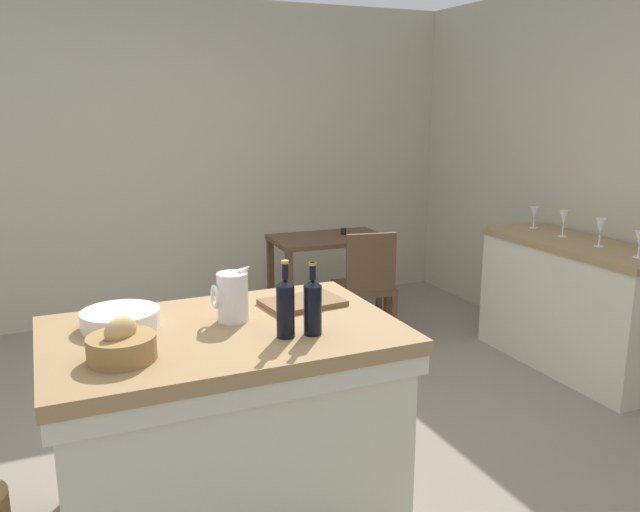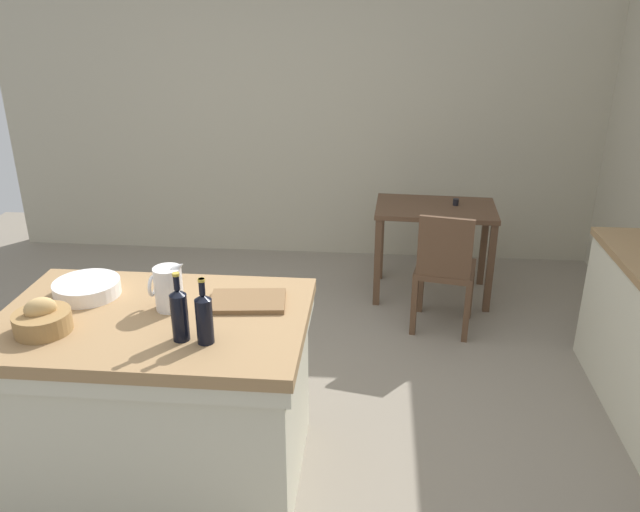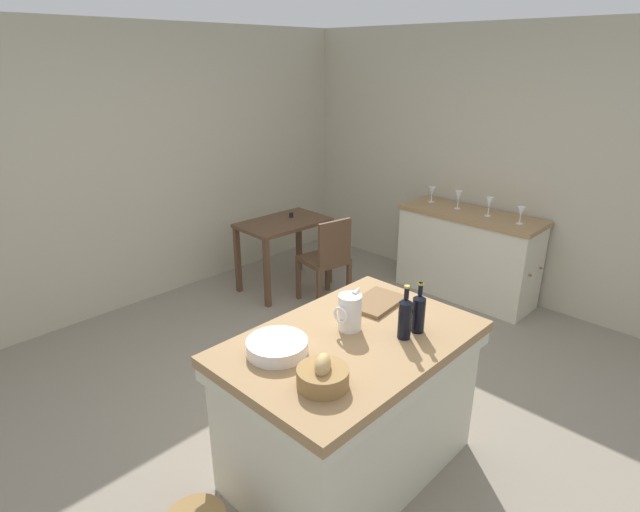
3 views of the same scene
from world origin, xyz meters
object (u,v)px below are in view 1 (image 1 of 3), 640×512
(pitcher, at_px, (232,296))
(wine_glass_middle, at_px, (564,219))
(wine_glass_left, at_px, (601,227))
(wooden_chair, at_px, (366,285))
(wine_bottle_amber, at_px, (285,306))
(writing_desk, at_px, (329,251))
(cutting_board, at_px, (303,302))
(side_cabinet, at_px, (573,305))
(bread_basket, at_px, (122,345))
(wine_bottle_dark, at_px, (313,305))
(wine_glass_right, at_px, (534,213))
(wine_glass_far_left, at_px, (640,240))
(island_table, at_px, (226,419))
(wash_bowl, at_px, (120,319))

(pitcher, relative_size, wine_glass_middle, 1.38)
(wine_glass_left, bearing_deg, wooden_chair, 137.25)
(wine_bottle_amber, bearing_deg, writing_desk, 62.03)
(cutting_board, bearing_deg, writing_desk, 62.62)
(cutting_board, distance_m, wine_glass_left, 2.24)
(side_cabinet, xyz_separation_m, wine_bottle_amber, (-2.41, -0.91, 0.57))
(writing_desk, bearing_deg, wine_glass_left, -54.54)
(wine_glass_left, bearing_deg, cutting_board, -169.93)
(bread_basket, relative_size, wine_bottle_dark, 0.83)
(pitcher, height_order, wine_glass_right, pitcher)
(side_cabinet, height_order, wine_bottle_dark, wine_bottle_dark)
(side_cabinet, bearing_deg, wine_bottle_amber, -159.38)
(wine_glass_far_left, bearing_deg, wine_glass_left, 85.61)
(wooden_chair, distance_m, wine_glass_left, 1.62)
(island_table, relative_size, wine_bottle_amber, 4.59)
(wash_bowl, distance_m, wine_glass_left, 3.02)
(wine_glass_left, bearing_deg, wine_glass_far_left, -94.39)
(wine_glass_middle, bearing_deg, pitcher, -162.52)
(wine_bottle_dark, bearing_deg, wine_glass_left, 18.20)
(wash_bowl, relative_size, wine_glass_right, 2.00)
(side_cabinet, distance_m, wine_glass_left, 0.59)
(wine_bottle_amber, bearing_deg, wine_glass_left, 17.13)
(wooden_chair, bearing_deg, wine_bottle_amber, -125.89)
(writing_desk, xyz_separation_m, cutting_board, (-1.04, -2.02, 0.28))
(writing_desk, height_order, pitcher, pitcher)
(island_table, bearing_deg, wine_bottle_amber, -44.95)
(cutting_board, height_order, wine_glass_middle, wine_glass_middle)
(pitcher, distance_m, wine_glass_right, 2.84)
(wooden_chair, height_order, wine_bottle_dark, wine_bottle_dark)
(cutting_board, bearing_deg, bread_basket, -157.84)
(wooden_chair, bearing_deg, island_table, -133.22)
(writing_desk, xyz_separation_m, wine_glass_far_left, (1.13, -1.95, 0.37))
(writing_desk, relative_size, bread_basket, 3.79)
(cutting_board, xyz_separation_m, wine_glass_left, (2.20, 0.39, 0.11))
(wine_glass_middle, distance_m, wine_glass_right, 0.33)
(wine_bottle_dark, bearing_deg, bread_basket, 177.65)
(wine_glass_left, bearing_deg, pitcher, -169.49)
(wine_glass_left, bearing_deg, bread_basket, -166.48)
(cutting_board, bearing_deg, wine_glass_left, 10.07)
(island_table, distance_m, writing_desk, 2.62)
(wash_bowl, distance_m, wine_glass_middle, 3.10)
(island_table, relative_size, wash_bowl, 4.47)
(side_cabinet, xyz_separation_m, wash_bowl, (-2.99, -0.53, 0.48))
(bread_basket, distance_m, wine_glass_far_left, 3.04)
(wine_glass_far_left, bearing_deg, writing_desk, 120.20)
(wooden_chair, height_order, wine_bottle_amber, wine_bottle_amber)
(pitcher, distance_m, wine_glass_left, 2.60)
(side_cabinet, xyz_separation_m, pitcher, (-2.55, -0.64, 0.55))
(writing_desk, height_order, bread_basket, bread_basket)
(island_table, distance_m, wine_bottle_dark, 0.64)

